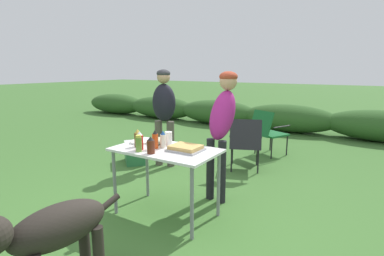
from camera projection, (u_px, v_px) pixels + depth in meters
name	position (u px, v px, depth m)	size (l,w,h in m)	color
ground_plane	(167.00, 214.00, 3.27)	(60.00, 60.00, 0.00)	#3D6B2D
shrub_hedge	(288.00, 118.00, 7.51)	(14.40, 0.90, 0.68)	#2D5623
folding_table	(166.00, 156.00, 3.14)	(1.10, 0.64, 0.74)	white
food_tray	(186.00, 148.00, 3.05)	(0.34, 0.28, 0.06)	#9E9EA3
plate_stack	(140.00, 142.00, 3.38)	(0.22, 0.22, 0.02)	white
mixing_bowl	(157.00, 141.00, 3.32)	(0.19, 0.19, 0.08)	#ADBC99
paper_cup_stack	(168.00, 138.00, 3.27)	(0.08, 0.08, 0.15)	white
mayo_bottle	(163.00, 140.00, 3.16)	(0.06, 0.06, 0.18)	silver
ketchup_bottle	(140.00, 141.00, 3.09)	(0.07, 0.07, 0.19)	red
relish_jar	(139.00, 144.00, 3.01)	(0.06, 0.06, 0.17)	olive
bbq_sauce_bottle	(151.00, 145.00, 2.94)	(0.08, 0.08, 0.17)	#562314
beer_bottle	(138.00, 138.00, 3.21)	(0.08, 0.08, 0.19)	brown
hot_sauce_bottle	(155.00, 140.00, 3.13)	(0.06, 0.06, 0.20)	#CC4214
standing_person_in_red_jacket	(222.00, 119.00, 3.52)	(0.36, 0.46, 1.53)	black
standing_person_in_gray_fleece	(164.00, 108.00, 4.75)	(0.43, 0.35, 1.55)	#4C473D
dog	(50.00, 232.00, 2.05)	(0.41, 1.10, 0.71)	#28231E
camp_chair_green_behind_table	(267.00, 130.00, 5.41)	(0.67, 0.73, 0.83)	#19602D
camp_chair_near_hedge	(245.00, 141.00, 4.58)	(0.65, 0.72, 0.83)	#232328
cooler_box	(135.00, 153.00, 5.06)	(0.57, 0.56, 0.34)	#286B3D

